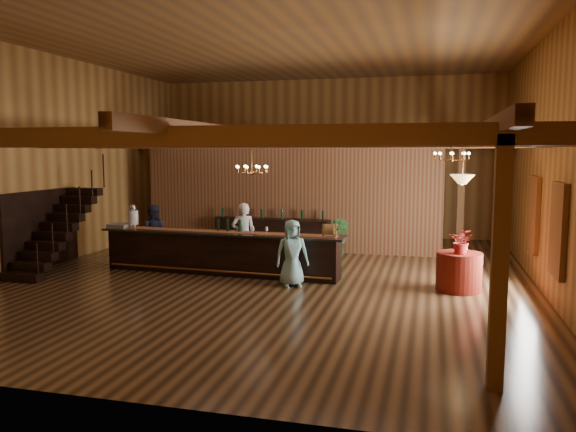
% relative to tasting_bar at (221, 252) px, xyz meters
% --- Properties ---
extents(floor, '(14.00, 14.00, 0.00)m').
position_rel_tasting_bar_xyz_m(floor, '(1.31, 0.06, -0.52)').
color(floor, brown).
rests_on(floor, ground).
extents(ceiling, '(14.00, 14.00, 0.00)m').
position_rel_tasting_bar_xyz_m(ceiling, '(1.31, 0.06, 4.98)').
color(ceiling, olive).
rests_on(ceiling, wall_back).
extents(wall_back, '(12.00, 0.10, 5.50)m').
position_rel_tasting_bar_xyz_m(wall_back, '(1.31, 7.06, 2.23)').
color(wall_back, '#AD7D39').
rests_on(wall_back, floor).
extents(wall_front, '(12.00, 0.10, 5.50)m').
position_rel_tasting_bar_xyz_m(wall_front, '(1.31, -6.94, 2.23)').
color(wall_front, '#AD7D39').
rests_on(wall_front, floor).
extents(wall_left, '(0.10, 14.00, 5.50)m').
position_rel_tasting_bar_xyz_m(wall_left, '(-4.69, 0.06, 2.23)').
color(wall_left, '#AD7D39').
rests_on(wall_left, floor).
extents(wall_right, '(0.10, 14.00, 5.50)m').
position_rel_tasting_bar_xyz_m(wall_right, '(7.31, 0.06, 2.23)').
color(wall_right, '#AD7D39').
rests_on(wall_right, floor).
extents(beam_grid, '(11.90, 13.90, 0.39)m').
position_rel_tasting_bar_xyz_m(beam_grid, '(1.31, 0.57, 2.72)').
color(beam_grid, brown).
rests_on(beam_grid, wall_left).
extents(support_posts, '(9.20, 10.20, 3.20)m').
position_rel_tasting_bar_xyz_m(support_posts, '(1.31, -0.44, 1.08)').
color(support_posts, brown).
rests_on(support_posts, floor).
extents(partition_wall, '(9.00, 0.18, 3.10)m').
position_rel_tasting_bar_xyz_m(partition_wall, '(0.81, 3.56, 1.03)').
color(partition_wall, brown).
rests_on(partition_wall, floor).
extents(window_right_front, '(0.12, 1.05, 1.75)m').
position_rel_tasting_bar_xyz_m(window_right_front, '(7.26, -1.54, 1.03)').
color(window_right_front, white).
rests_on(window_right_front, wall_right).
extents(window_right_back, '(0.12, 1.05, 1.75)m').
position_rel_tasting_bar_xyz_m(window_right_back, '(7.26, 1.06, 1.03)').
color(window_right_back, white).
rests_on(window_right_back, wall_right).
extents(staircase, '(1.00, 2.80, 2.00)m').
position_rel_tasting_bar_xyz_m(staircase, '(-4.14, -0.68, 0.48)').
color(staircase, black).
rests_on(staircase, floor).
extents(backroom_boxes, '(4.10, 0.60, 1.10)m').
position_rel_tasting_bar_xyz_m(backroom_boxes, '(1.01, 5.56, 0.00)').
color(backroom_boxes, black).
rests_on(backroom_boxes, floor).
extents(tasting_bar, '(6.23, 1.08, 1.05)m').
position_rel_tasting_bar_xyz_m(tasting_bar, '(0.00, 0.00, 0.00)').
color(tasting_bar, black).
rests_on(tasting_bar, floor).
extents(beverage_dispenser, '(0.26, 0.26, 0.60)m').
position_rel_tasting_bar_xyz_m(beverage_dispenser, '(-2.45, 0.16, 0.80)').
color(beverage_dispenser, silver).
rests_on(beverage_dispenser, tasting_bar).
extents(glass_rack_tray, '(0.50, 0.50, 0.10)m').
position_rel_tasting_bar_xyz_m(glass_rack_tray, '(-2.78, 0.08, 0.56)').
color(glass_rack_tray, gray).
rests_on(glass_rack_tray, tasting_bar).
extents(raffle_drum, '(0.34, 0.24, 0.30)m').
position_rel_tasting_bar_xyz_m(raffle_drum, '(2.73, -0.17, 0.68)').
color(raffle_drum, '#9D6B39').
rests_on(raffle_drum, tasting_bar).
extents(bar_bottle_0, '(0.07, 0.07, 0.30)m').
position_rel_tasting_bar_xyz_m(bar_bottle_0, '(-0.10, 0.12, 0.66)').
color(bar_bottle_0, black).
rests_on(bar_bottle_0, tasting_bar).
extents(bar_bottle_1, '(0.07, 0.07, 0.30)m').
position_rel_tasting_bar_xyz_m(bar_bottle_1, '(0.15, 0.11, 0.66)').
color(bar_bottle_1, black).
rests_on(bar_bottle_1, tasting_bar).
extents(bar_bottle_2, '(0.07, 0.07, 0.30)m').
position_rel_tasting_bar_xyz_m(bar_bottle_2, '(0.47, 0.10, 0.66)').
color(bar_bottle_2, black).
rests_on(bar_bottle_2, tasting_bar).
extents(backbar_shelf, '(3.54, 0.82, 0.99)m').
position_rel_tasting_bar_xyz_m(backbar_shelf, '(0.37, 3.27, -0.03)').
color(backbar_shelf, black).
rests_on(backbar_shelf, floor).
extents(round_table, '(0.96, 0.96, 0.83)m').
position_rel_tasting_bar_xyz_m(round_table, '(5.58, -0.33, -0.11)').
color(round_table, '#701304').
rests_on(round_table, floor).
extents(chandelier_left, '(0.80, 0.80, 0.80)m').
position_rel_tasting_bar_xyz_m(chandelier_left, '(0.64, 0.56, 2.03)').
color(chandelier_left, '#A3622A').
rests_on(chandelier_left, beam_grid).
extents(chandelier_right, '(0.80, 0.80, 0.47)m').
position_rel_tasting_bar_xyz_m(chandelier_right, '(5.40, 1.03, 2.36)').
color(chandelier_right, '#A3622A').
rests_on(chandelier_right, beam_grid).
extents(pendant_lamp, '(0.52, 0.52, 0.90)m').
position_rel_tasting_bar_xyz_m(pendant_lamp, '(5.58, -0.33, 1.88)').
color(pendant_lamp, '#A3622A').
rests_on(pendant_lamp, beam_grid).
extents(bartender, '(0.70, 0.56, 1.68)m').
position_rel_tasting_bar_xyz_m(bartender, '(0.33, 0.79, 0.32)').
color(bartender, silver).
rests_on(bartender, floor).
extents(staff_second, '(0.87, 0.75, 1.57)m').
position_rel_tasting_bar_xyz_m(staff_second, '(-2.27, 0.86, 0.26)').
color(staff_second, '#27273B').
rests_on(staff_second, floor).
extents(guest, '(0.86, 0.74, 1.49)m').
position_rel_tasting_bar_xyz_m(guest, '(2.01, -0.81, 0.22)').
color(guest, '#85BEC1').
rests_on(guest, floor).
extents(floor_plant, '(0.77, 0.71, 1.14)m').
position_rel_tasting_bar_xyz_m(floor_plant, '(2.46, 2.83, 0.04)').
color(floor_plant, '#295023').
rests_on(floor_plant, floor).
extents(table_flowers, '(0.57, 0.52, 0.55)m').
position_rel_tasting_bar_xyz_m(table_flowers, '(5.62, -0.48, 0.58)').
color(table_flowers, '#A2211F').
rests_on(table_flowers, round_table).
extents(table_vase, '(0.18, 0.18, 0.30)m').
position_rel_tasting_bar_xyz_m(table_vase, '(5.67, -0.22, 0.46)').
color(table_vase, '#A3622A').
rests_on(table_vase, round_table).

